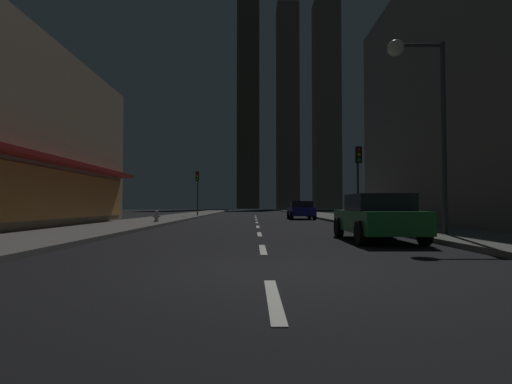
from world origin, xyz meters
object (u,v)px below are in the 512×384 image
fire_hydrant_far_left (156,216)px  traffic_light_near_right (358,167)px  car_parked_near (377,217)px  car_parked_far (301,210)px  street_lamp_right (419,88)px  traffic_light_far_left (197,183)px

fire_hydrant_far_left → traffic_light_near_right: (11.40, -1.76, 2.74)m
car_parked_near → car_parked_far: (0.00, 19.53, 0.00)m
car_parked_near → traffic_light_near_right: 9.77m
fire_hydrant_far_left → street_lamp_right: size_ratio=0.10×
car_parked_far → fire_hydrant_far_left: 12.75m
car_parked_far → street_lamp_right: street_lamp_right is taller
traffic_light_near_right → traffic_light_far_left: 19.32m
car_parked_near → fire_hydrant_far_left: size_ratio=6.48×
fire_hydrant_far_left → traffic_light_far_left: size_ratio=0.16×
car_parked_near → car_parked_far: same height
traffic_light_far_left → street_lamp_right: bearing=-65.7°
car_parked_near → traffic_light_near_right: (1.90, 9.27, 2.45)m
car_parked_far → street_lamp_right: (1.78, -18.52, 4.33)m
fire_hydrant_far_left → traffic_light_near_right: bearing=-8.8°
car_parked_far → traffic_light_near_right: (1.90, -10.26, 2.45)m
car_parked_far → traffic_light_far_left: bearing=148.3°
car_parked_far → fire_hydrant_far_left: car_parked_far is taller
traffic_light_near_right → car_parked_near: bearing=-101.6°
car_parked_near → car_parked_far: bearing=90.0°
traffic_light_far_left → street_lamp_right: street_lamp_right is taller
car_parked_far → fire_hydrant_far_left: bearing=-138.2°
car_parked_near → traffic_light_near_right: size_ratio=1.01×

